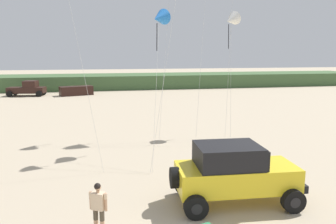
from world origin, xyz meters
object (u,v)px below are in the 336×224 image
at_px(distant_sedan, 76,91).
at_px(person_watching, 98,206).
at_px(kite_black_sled, 159,18).
at_px(jeep, 235,172).
at_px(distant_pickup, 28,89).
at_px(kite_purple_stunt, 231,20).

bearing_deg(distant_sedan, person_watching, -103.11).
relative_size(person_watching, kite_black_sled, 0.20).
xyz_separation_m(jeep, kite_black_sled, (-1.25, 8.83, 6.37)).
bearing_deg(jeep, distant_pickup, 112.14).
distance_m(person_watching, distant_pickup, 37.33).
height_order(distant_sedan, kite_purple_stunt, kite_purple_stunt).
bearing_deg(kite_purple_stunt, person_watching, -126.13).
bearing_deg(jeep, person_watching, -166.29).
xyz_separation_m(person_watching, distant_sedan, (-3.09, 35.58, -0.34)).
bearing_deg(distant_sedan, jeep, -94.92).
height_order(person_watching, kite_black_sled, kite_black_sled).
height_order(jeep, distant_sedan, jeep).
xyz_separation_m(distant_pickup, kite_purple_stunt, (18.51, -23.51, 6.89)).
relative_size(kite_purple_stunt, kite_black_sled, 1.03).
bearing_deg(person_watching, distant_sedan, 94.97).
relative_size(distant_sedan, kite_black_sled, 0.51).
bearing_deg(jeep, kite_purple_stunt, 69.45).
bearing_deg(distant_sedan, kite_black_sled, -93.20).
xyz_separation_m(person_watching, kite_black_sled, (3.69, 10.03, 6.63)).
height_order(kite_purple_stunt, kite_black_sled, kite_purple_stunt).
bearing_deg(kite_purple_stunt, distant_pickup, 128.21).
xyz_separation_m(distant_pickup, kite_black_sled, (12.97, -26.13, 6.63)).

